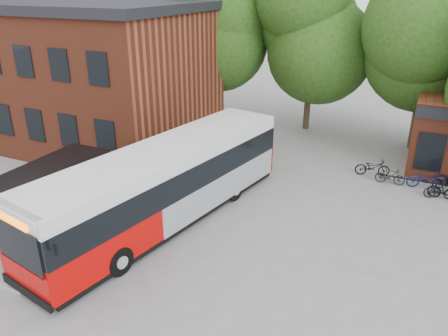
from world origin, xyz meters
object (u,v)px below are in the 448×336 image
at_px(bicycle_2, 426,179).
at_px(bicycle_5, 446,191).
at_px(bus_shelter, 53,201).
at_px(bicycle_1, 390,176).
at_px(bicycle_3, 440,190).
at_px(city_bus, 166,185).
at_px(bicycle_0, 373,167).

distance_m(bicycle_2, bicycle_5, 1.38).
bearing_deg(bus_shelter, bicycle_1, 42.23).
relative_size(bicycle_3, bicycle_5, 0.93).
height_order(bus_shelter, bicycle_3, bus_shelter).
xyz_separation_m(bus_shelter, bicycle_1, (11.88, 10.78, -1.01)).
bearing_deg(bus_shelter, bicycle_3, 35.32).
height_order(city_bus, bicycle_5, city_bus).
relative_size(bus_shelter, city_bus, 0.53).
bearing_deg(bicycle_1, bicycle_0, 51.32).
relative_size(bus_shelter, bicycle_2, 3.77).
distance_m(bicycle_1, bicycle_3, 2.44).
bearing_deg(bicycle_3, bicycle_5, -115.18).
bearing_deg(bicycle_2, bicycle_5, -156.06).
relative_size(city_bus, bicycle_2, 7.14).
xyz_separation_m(bicycle_0, bicycle_1, (0.98, -0.74, -0.03)).
relative_size(bus_shelter, bicycle_0, 3.89).
bearing_deg(bicycle_0, bicycle_3, -129.13).
xyz_separation_m(bicycle_1, bicycle_2, (1.67, 0.30, 0.04)).
bearing_deg(city_bus, bus_shelter, -130.85).
bearing_deg(bicycle_1, bicycle_5, -107.67).
xyz_separation_m(bus_shelter, bicycle_2, (13.54, 11.08, -0.96)).
xyz_separation_m(bicycle_3, bicycle_5, (0.23, -0.04, 0.03)).
xyz_separation_m(city_bus, bicycle_1, (8.31, 7.97, -1.24)).
bearing_deg(city_bus, bicycle_3, 45.18).
relative_size(city_bus, bicycle_1, 8.97).
height_order(bus_shelter, city_bus, city_bus).
height_order(bicycle_3, bicycle_5, bicycle_5).
height_order(city_bus, bicycle_2, city_bus).
relative_size(bicycle_0, bicycle_2, 0.97).
relative_size(city_bus, bicycle_5, 8.25).
xyz_separation_m(bus_shelter, bicycle_5, (14.45, 10.03, -0.97)).
bearing_deg(city_bus, bicycle_2, 50.54).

